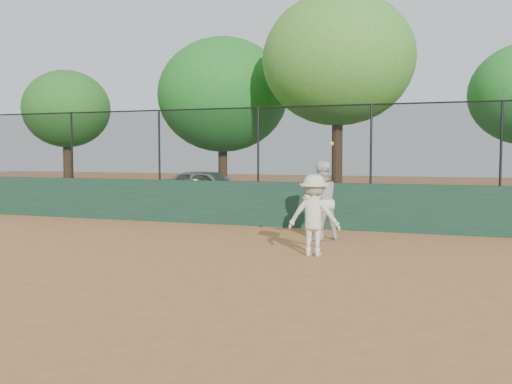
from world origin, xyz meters
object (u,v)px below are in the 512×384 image
(parked_car, at_px, (209,188))
(player_second, at_px, (321,201))
(tree_2, at_px, (338,60))
(player_main, at_px, (314,215))
(tree_1, at_px, (223,95))
(tree_0, at_px, (66,109))

(parked_car, relative_size, player_second, 2.28)
(parked_car, bearing_deg, tree_2, -83.69)
(player_main, height_order, tree_1, tree_1)
(player_main, distance_m, tree_0, 16.50)
(parked_car, height_order, tree_1, tree_1)
(tree_1, distance_m, tree_2, 5.51)
(player_main, bearing_deg, tree_0, 144.04)
(player_second, height_order, tree_0, tree_0)
(player_main, height_order, tree_2, tree_2)
(parked_car, distance_m, player_main, 10.11)
(tree_1, xyz_separation_m, tree_2, (5.04, -2.08, 0.80))
(player_second, relative_size, tree_2, 0.25)
(player_second, distance_m, tree_1, 10.83)
(parked_car, relative_size, tree_0, 0.75)
(player_second, xyz_separation_m, tree_1, (-5.97, 8.39, 3.35))
(player_main, distance_m, tree_2, 9.40)
(tree_1, bearing_deg, tree_0, -172.99)
(tree_2, bearing_deg, tree_1, 157.54)
(tree_0, height_order, tree_2, tree_2)
(tree_0, bearing_deg, player_main, -35.96)
(tree_1, bearing_deg, parked_car, -80.02)
(player_second, bearing_deg, tree_1, -95.07)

